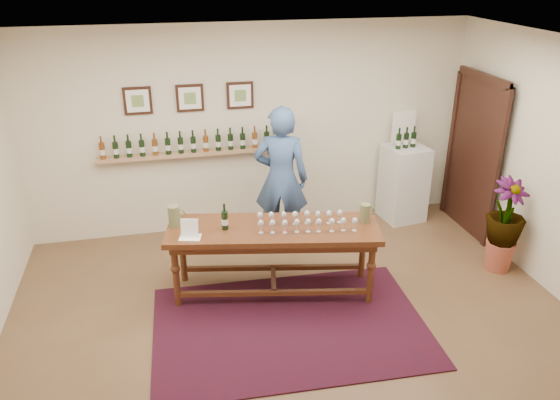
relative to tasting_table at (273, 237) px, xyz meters
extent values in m
plane|color=brown|center=(0.10, -0.70, -0.70)|extent=(6.00, 6.00, 0.00)
plane|color=beige|center=(0.10, 1.80, 0.70)|extent=(6.00, 0.00, 6.00)
plane|color=beige|center=(0.10, -3.20, 0.70)|extent=(6.00, 0.00, 6.00)
plane|color=silver|center=(0.10, -0.70, 2.10)|extent=(6.00, 6.00, 0.00)
cube|color=tan|center=(-0.70, 1.71, 0.45)|extent=(2.50, 0.16, 0.04)
cube|color=black|center=(3.04, 1.00, 0.35)|extent=(0.10, 1.00, 2.10)
cube|color=black|center=(2.99, 1.00, 0.35)|extent=(0.04, 1.12, 2.22)
cube|color=black|center=(-1.35, 1.77, 1.18)|extent=(0.35, 0.03, 0.35)
cube|color=white|center=(-1.35, 1.75, 1.18)|extent=(0.28, 0.01, 0.28)
cube|color=#6F9349|center=(-1.35, 1.75, 1.18)|extent=(0.15, 0.00, 0.15)
cube|color=black|center=(-0.70, 1.77, 1.18)|extent=(0.35, 0.03, 0.35)
cube|color=white|center=(-0.70, 1.75, 1.18)|extent=(0.28, 0.01, 0.28)
cube|color=#6F9349|center=(-0.70, 1.75, 1.18)|extent=(0.15, 0.00, 0.15)
cube|color=black|center=(-0.05, 1.77, 1.18)|extent=(0.35, 0.03, 0.35)
cube|color=white|center=(-0.05, 1.75, 1.18)|extent=(0.28, 0.01, 0.28)
cube|color=#6F9349|center=(-0.05, 1.75, 1.18)|extent=(0.15, 0.00, 0.15)
cube|color=#4D0D10|center=(0.02, -0.69, -0.69)|extent=(2.89, 1.99, 0.02)
cube|color=#3F230F|center=(0.00, 0.00, 0.09)|extent=(2.43, 1.18, 0.06)
cube|color=#3F230F|center=(0.00, 0.00, 0.02)|extent=(2.28, 1.03, 0.11)
cylinder|color=#3F230F|center=(-1.09, -0.05, -0.32)|extent=(0.09, 0.09, 0.76)
cylinder|color=#3F230F|center=(0.99, -0.47, -0.32)|extent=(0.09, 0.09, 0.76)
cylinder|color=#3F230F|center=(-0.99, 0.47, -0.32)|extent=(0.09, 0.09, 0.76)
cylinder|color=#3F230F|center=(1.09, 0.05, -0.32)|extent=(0.09, 0.09, 0.76)
cube|color=#3F230F|center=(-0.05, -0.26, -0.55)|extent=(2.09, 0.46, 0.05)
cube|color=#3F230F|center=(0.05, 0.26, -0.55)|extent=(2.09, 0.46, 0.05)
cube|color=#3F230F|center=(0.00, 0.00, -0.55)|extent=(0.16, 0.53, 0.05)
cube|color=white|center=(-0.91, -0.02, 0.23)|extent=(0.25, 0.21, 0.20)
cube|color=silver|center=(2.24, 1.47, -0.15)|extent=(0.61, 0.61, 1.09)
cube|color=white|center=(2.24, 1.63, 0.64)|extent=(0.36, 0.07, 0.50)
cone|color=#A34B36|center=(2.80, -0.14, -0.51)|extent=(0.35, 0.35, 0.37)
imported|color=#183A18|center=(2.80, -0.14, 0.00)|extent=(0.63, 0.63, 0.65)
imported|color=#3C5B8F|center=(0.33, 1.06, 0.25)|extent=(0.80, 0.65, 1.90)
camera|label=1|loc=(-1.12, -5.21, 2.85)|focal=35.00mm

